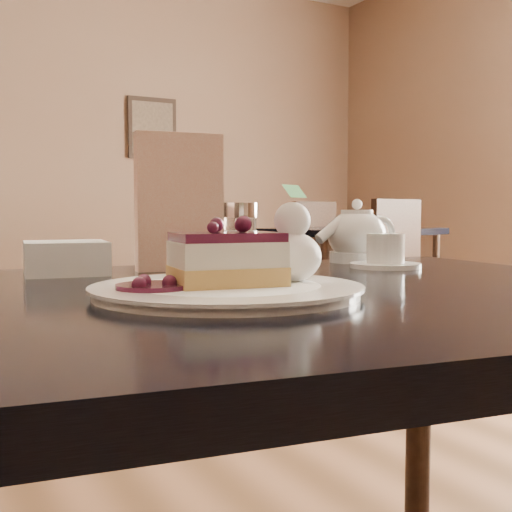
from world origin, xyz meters
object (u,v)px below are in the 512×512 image
dessert_plate (227,291)px  cheesecake_slice (227,260)px  bg_table_far_right (350,334)px  tea_set (362,240)px  main_table (214,356)px

dessert_plate → cheesecake_slice: size_ratio=2.31×
dessert_plate → cheesecake_slice: (0.00, -0.00, 0.04)m
dessert_plate → bg_table_far_right: bearing=51.0°
cheesecake_slice → bg_table_far_right: bearing=58.1°
cheesecake_slice → bg_table_far_right: 3.46m
cheesecake_slice → tea_set: 0.51m
main_table → tea_set: bearing=38.1°
main_table → tea_set: size_ratio=5.54×
main_table → cheesecake_slice: (-0.01, -0.05, 0.12)m
dessert_plate → cheesecake_slice: bearing=-90.0°
main_table → bg_table_far_right: 3.40m
cheesecake_slice → tea_set: bearing=42.5°
cheesecake_slice → bg_table_far_right: size_ratio=0.07×
main_table → cheesecake_slice: cheesecake_slice is taller
bg_table_far_right → dessert_plate: bearing=-143.1°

